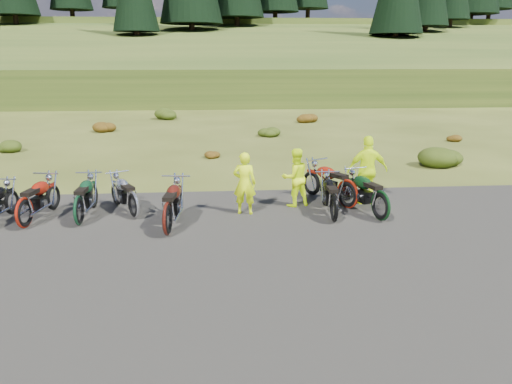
{
  "coord_description": "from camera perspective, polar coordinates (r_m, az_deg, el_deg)",
  "views": [
    {
      "loc": [
        -0.11,
        -10.7,
        4.05
      ],
      "look_at": [
        0.79,
        0.69,
        0.89
      ],
      "focal_mm": 35.0,
      "sensor_mm": 36.0,
      "label": 1
    }
  ],
  "objects": [
    {
      "name": "motorcycle_7",
      "position": [
        12.94,
        13.94,
        -3.27
      ],
      "size": [
        1.34,
        2.29,
        1.14
      ],
      "primitive_type": null,
      "rotation": [
        0.0,
        0.0,
        1.87
      ],
      "color": "black",
      "rests_on": "ground"
    },
    {
      "name": "ground",
      "position": [
        11.45,
        -3.67,
        -5.32
      ],
      "size": [
        300.0,
        300.0,
        0.0
      ],
      "primitive_type": "plane",
      "color": "#394216",
      "rests_on": "ground"
    },
    {
      "name": "motorcycle_4",
      "position": [
        11.75,
        -10.01,
        -4.97
      ],
      "size": [
        0.97,
        2.26,
        1.15
      ],
      "primitive_type": null,
      "rotation": [
        0.0,
        0.0,
        1.46
      ],
      "color": "#42110B",
      "rests_on": "ground"
    },
    {
      "name": "shrub_7",
      "position": [
        20.02,
        20.48,
        4.14
      ],
      "size": [
        1.56,
        1.56,
        0.92
      ],
      "primitive_type": "ellipsoid",
      "color": "#20370D",
      "rests_on": "ground"
    },
    {
      "name": "hill_slope",
      "position": [
        60.84,
        -4.49,
        11.59
      ],
      "size": [
        300.0,
        45.97,
        9.37
      ],
      "primitive_type": null,
      "rotation": [
        0.14,
        0.0,
        0.0
      ],
      "color": "#2C4216",
      "rests_on": "ground"
    },
    {
      "name": "motorcycle_6",
      "position": [
        13.78,
        10.35,
        -1.91
      ],
      "size": [
        1.76,
        2.31,
        1.17
      ],
      "primitive_type": null,
      "rotation": [
        0.0,
        0.0,
        2.09
      ],
      "color": "maroon",
      "rests_on": "ground"
    },
    {
      "name": "shrub_8",
      "position": [
        26.01,
        21.45,
        5.93
      ],
      "size": [
        0.77,
        0.77,
        0.45
      ],
      "primitive_type": "ellipsoid",
      "color": "#5A270B",
      "rests_on": "ground"
    },
    {
      "name": "person_middle",
      "position": [
        12.87,
        -1.32,
        0.88
      ],
      "size": [
        0.66,
        0.5,
        1.63
      ],
      "primitive_type": "imported",
      "rotation": [
        0.0,
        0.0,
        2.95
      ],
      "color": "#D2F20C",
      "rests_on": "ground"
    },
    {
      "name": "shrub_2",
      "position": [
        28.21,
        -17.08,
        7.31
      ],
      "size": [
        1.3,
        1.3,
        0.77
      ],
      "primitive_type": "ellipsoid",
      "color": "#5A270B",
      "rests_on": "ground"
    },
    {
      "name": "motorcycle_2",
      "position": [
        12.97,
        -19.44,
        -3.68
      ],
      "size": [
        0.73,
        2.08,
        1.09
      ],
      "primitive_type": null,
      "rotation": [
        0.0,
        0.0,
        1.55
      ],
      "color": "#0E331B",
      "rests_on": "ground"
    },
    {
      "name": "shrub_1",
      "position": [
        24.06,
        -26.48,
        4.87
      ],
      "size": [
        1.03,
        1.03,
        0.61
      ],
      "primitive_type": "ellipsoid",
      "color": "#20370D",
      "rests_on": "ground"
    },
    {
      "name": "shrub_3",
      "position": [
        32.95,
        -10.16,
        8.96
      ],
      "size": [
        1.56,
        1.56,
        0.92
      ],
      "primitive_type": "ellipsoid",
      "color": "#20370D",
      "rests_on": "ground"
    },
    {
      "name": "shrub_6",
      "position": [
        31.21,
        5.76,
        8.63
      ],
      "size": [
        1.3,
        1.3,
        0.77
      ],
      "primitive_type": "ellipsoid",
      "color": "#5A270B",
      "rests_on": "ground"
    },
    {
      "name": "motorcycle_5",
      "position": [
        12.61,
        8.86,
        -3.49
      ],
      "size": [
        0.76,
        2.04,
        1.06
      ],
      "primitive_type": null,
      "rotation": [
        0.0,
        0.0,
        1.53
      ],
      "color": "black",
      "rests_on": "ground"
    },
    {
      "name": "motorcycle_3",
      "position": [
        13.13,
        -13.72,
        -2.98
      ],
      "size": [
        1.53,
        2.02,
        1.02
      ],
      "primitive_type": null,
      "rotation": [
        0.0,
        0.0,
        2.09
      ],
      "color": "silver",
      "rests_on": "ground"
    },
    {
      "name": "hill_plateau",
      "position": [
        120.77,
        -4.59,
        13.49
      ],
      "size": [
        300.0,
        90.0,
        9.17
      ],
      "primitive_type": "cube",
      "color": "#2C4216",
      "rests_on": "ground"
    },
    {
      "name": "motorcycle_1",
      "position": [
        13.26,
        -24.77,
        -3.83
      ],
      "size": [
        1.06,
        2.2,
        1.11
      ],
      "primitive_type": null,
      "rotation": [
        0.0,
        0.0,
        1.4
      ],
      "color": "maroon",
      "rests_on": "ground"
    },
    {
      "name": "shrub_4",
      "position": [
        20.27,
        -5.26,
        4.51
      ],
      "size": [
        0.77,
        0.77,
        0.45
      ],
      "primitive_type": "ellipsoid",
      "color": "#5A270B",
      "rests_on": "ground"
    },
    {
      "name": "person_right_a",
      "position": [
        13.6,
        4.48,
        1.55
      ],
      "size": [
        0.92,
        0.81,
        1.6
      ],
      "primitive_type": "imported",
      "rotation": [
        0.0,
        0.0,
        3.45
      ],
      "color": "#D2F20C",
      "rests_on": "ground"
    },
    {
      "name": "person_right_b",
      "position": [
        14.08,
        12.62,
        2.34
      ],
      "size": [
        1.11,
        0.47,
        1.9
      ],
      "primitive_type": "imported",
      "rotation": [
        0.0,
        0.0,
        3.14
      ],
      "color": "#D2F20C",
      "rests_on": "ground"
    },
    {
      "name": "gravel_pad",
      "position": [
        9.6,
        -3.47,
        -9.55
      ],
      "size": [
        20.0,
        12.0,
        0.04
      ],
      "primitive_type": "cube",
      "color": "black",
      "rests_on": "ground"
    },
    {
      "name": "shrub_5",
      "position": [
        25.61,
        1.4,
        7.04
      ],
      "size": [
        1.03,
        1.03,
        0.61
      ],
      "primitive_type": "ellipsoid",
      "color": "#20370D",
      "rests_on": "ground"
    }
  ]
}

